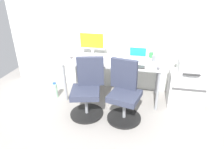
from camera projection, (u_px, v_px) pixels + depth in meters
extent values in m
plane|color=gray|center=(112.00, 96.00, 3.76)|extent=(5.28, 5.28, 0.00)
cube|color=silver|center=(117.00, 23.00, 3.57)|extent=(4.40, 0.04, 2.60)
cube|color=silver|center=(113.00, 61.00, 3.45)|extent=(1.71, 0.66, 0.03)
cylinder|color=gray|center=(65.00, 83.00, 3.49)|extent=(0.04, 0.04, 0.71)
cylinder|color=gray|center=(157.00, 91.00, 3.21)|extent=(0.04, 0.04, 0.71)
cylinder|color=gray|center=(76.00, 70.00, 4.00)|extent=(0.04, 0.04, 0.71)
cylinder|color=gray|center=(157.00, 77.00, 3.72)|extent=(0.04, 0.04, 0.71)
cylinder|color=black|center=(87.00, 113.00, 3.24)|extent=(0.54, 0.54, 0.03)
cylinder|color=gray|center=(86.00, 104.00, 3.16)|extent=(0.05, 0.05, 0.34)
cube|color=#33384C|center=(86.00, 92.00, 3.07)|extent=(0.53, 0.53, 0.09)
cube|color=#33384C|center=(91.00, 71.00, 3.10)|extent=(0.42, 0.16, 0.48)
cylinder|color=black|center=(124.00, 118.00, 3.13)|extent=(0.54, 0.54, 0.03)
cylinder|color=gray|center=(124.00, 108.00, 3.05)|extent=(0.05, 0.05, 0.34)
cube|color=#33384C|center=(125.00, 96.00, 2.96)|extent=(0.53, 0.53, 0.09)
cube|color=#33384C|center=(124.00, 74.00, 3.01)|extent=(0.42, 0.17, 0.48)
cube|color=silver|center=(186.00, 89.00, 3.41)|extent=(0.60, 0.40, 0.60)
cube|color=#4C4C4C|center=(189.00, 90.00, 3.18)|extent=(0.54, 0.01, 0.04)
cube|color=silver|center=(190.00, 66.00, 3.23)|extent=(0.38, 0.34, 0.24)
cube|color=#262626|center=(192.00, 75.00, 3.08)|extent=(0.27, 0.06, 0.01)
cylinder|color=#A5D8B2|center=(55.00, 91.00, 3.67)|extent=(0.09, 0.09, 0.28)
cylinder|color=#2D59B2|center=(54.00, 83.00, 3.61)|extent=(0.06, 0.06, 0.03)
cylinder|color=silver|center=(93.00, 55.00, 3.68)|extent=(0.18, 0.18, 0.01)
cylinder|color=silver|center=(92.00, 51.00, 3.66)|extent=(0.04, 0.04, 0.11)
cube|color=silver|center=(92.00, 40.00, 3.57)|extent=(0.48, 0.03, 0.31)
cube|color=orange|center=(92.00, 41.00, 3.56)|extent=(0.43, 0.00, 0.26)
cube|color=silver|center=(137.00, 60.00, 3.39)|extent=(0.31, 0.22, 0.02)
cube|color=silver|center=(138.00, 52.00, 3.48)|extent=(0.31, 0.08, 0.20)
cube|color=teal|center=(138.00, 52.00, 3.47)|extent=(0.28, 0.06, 0.17)
cube|color=silver|center=(85.00, 62.00, 3.32)|extent=(0.34, 0.12, 0.02)
cube|color=#2D2D2D|center=(134.00, 67.00, 3.14)|extent=(0.34, 0.12, 0.02)
ellipsoid|color=#515156|center=(71.00, 57.00, 3.52)|extent=(0.06, 0.10, 0.03)
ellipsoid|color=#515156|center=(158.00, 68.00, 3.07)|extent=(0.06, 0.10, 0.03)
cylinder|color=green|center=(151.00, 55.00, 3.55)|extent=(0.08, 0.08, 0.09)
cylinder|color=slate|center=(154.00, 58.00, 3.37)|extent=(0.07, 0.07, 0.10)
cube|color=black|center=(121.00, 63.00, 3.29)|extent=(0.07, 0.14, 0.01)
cube|color=black|center=(113.00, 61.00, 3.38)|extent=(0.07, 0.14, 0.01)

